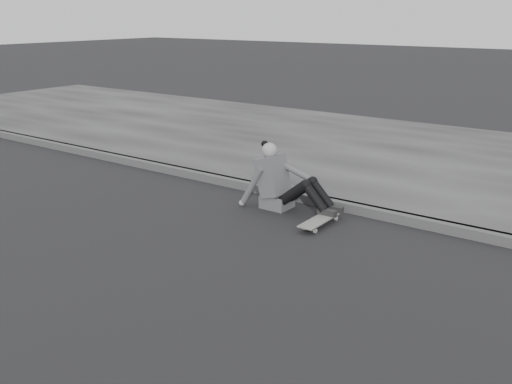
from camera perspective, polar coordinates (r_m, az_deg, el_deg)
ground at (r=6.32m, az=-12.33°, el=-5.96°), size 80.00×80.00×0.00m
curb at (r=8.13m, az=1.12°, el=0.23°), size 24.00×0.16×0.12m
sidewalk at (r=10.67m, az=10.38°, el=4.15°), size 24.00×6.00×0.12m
skateboard at (r=6.97m, az=6.48°, el=-2.78°), size 0.20×0.78×0.09m
seated_woman at (r=7.44m, az=2.55°, el=0.98°), size 1.38×0.46×0.88m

